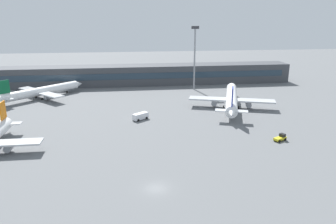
% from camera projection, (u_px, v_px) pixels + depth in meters
% --- Properties ---
extents(ground_plane, '(400.00, 400.00, 0.00)m').
position_uv_depth(ground_plane, '(144.00, 122.00, 99.86)').
color(ground_plane, slate).
extents(terminal_building, '(146.84, 12.13, 9.00)m').
position_uv_depth(terminal_building, '(136.00, 75.00, 153.33)').
color(terminal_building, '#3F4247').
rests_on(terminal_building, ground_plane).
extents(airplane_mid, '(29.91, 41.92, 10.67)m').
position_uv_depth(airplane_mid, '(231.00, 98.00, 115.58)').
color(airplane_mid, white).
rests_on(airplane_mid, ground_plane).
extents(airplane_far, '(29.49, 28.62, 9.40)m').
position_uv_depth(airplane_far, '(43.00, 91.00, 128.15)').
color(airplane_far, white).
rests_on(airplane_far, ground_plane).
extents(baggage_tug_yellow, '(3.89, 3.01, 1.75)m').
position_uv_depth(baggage_tug_yellow, '(281.00, 138.00, 85.14)').
color(baggage_tug_yellow, yellow).
rests_on(baggage_tug_yellow, ground_plane).
extents(service_van_white, '(5.34, 4.75, 2.08)m').
position_uv_depth(service_van_white, '(140.00, 116.00, 102.16)').
color(service_van_white, white).
rests_on(service_van_white, ground_plane).
extents(floodlight_tower_west, '(3.20, 0.80, 27.28)m').
position_uv_depth(floodlight_tower_west, '(195.00, 54.00, 139.55)').
color(floodlight_tower_west, gray).
rests_on(floodlight_tower_west, ground_plane).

